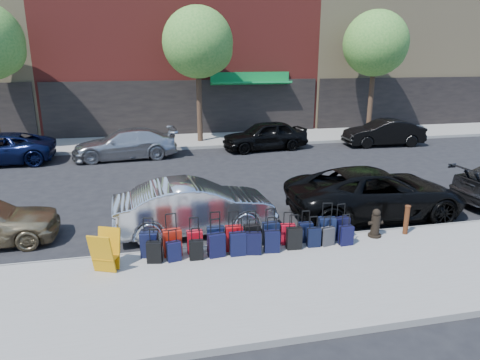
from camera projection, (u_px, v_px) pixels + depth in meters
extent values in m
plane|color=black|center=(220.00, 195.00, 15.53)|extent=(120.00, 120.00, 0.00)
cube|color=gray|center=(270.00, 283.00, 9.42)|extent=(60.00, 4.00, 0.15)
cube|color=gray|center=(191.00, 141.00, 24.88)|extent=(60.00, 4.00, 0.15)
cube|color=gray|center=(249.00, 245.00, 11.31)|extent=(60.00, 0.08, 0.15)
cube|color=gray|center=(195.00, 148.00, 22.98)|extent=(60.00, 0.08, 0.15)
cube|color=black|center=(187.00, 109.00, 26.24)|extent=(16.66, 0.15, 3.40)
cube|color=#0D7534|center=(251.00, 83.00, 26.31)|extent=(5.00, 0.91, 0.27)
cube|color=#0D7534|center=(250.00, 77.00, 26.49)|extent=(5.00, 0.10, 0.60)
cube|color=black|center=(418.00, 103.00, 29.53)|extent=(14.70, 0.15, 3.40)
cylinder|color=black|center=(199.00, 98.00, 23.81)|extent=(0.30, 0.30, 4.80)
sphere|color=#307627|center=(198.00, 42.00, 22.97)|extent=(3.80, 3.80, 3.80)
sphere|color=#307627|center=(209.00, 50.00, 23.20)|extent=(2.58, 2.58, 2.58)
cylinder|color=black|center=(371.00, 95.00, 25.97)|extent=(0.30, 0.30, 4.80)
sphere|color=#307627|center=(376.00, 43.00, 25.13)|extent=(3.80, 3.80, 3.80)
sphere|color=#307627|center=(384.00, 50.00, 25.36)|extent=(2.58, 2.58, 2.58)
cube|color=black|center=(149.00, 245.00, 10.41)|extent=(0.44, 0.29, 0.62)
cylinder|color=black|center=(147.00, 219.00, 10.22)|extent=(0.23, 0.07, 0.03)
cube|color=#9C160A|center=(172.00, 243.00, 10.47)|extent=(0.47, 0.29, 0.67)
cylinder|color=black|center=(171.00, 215.00, 10.26)|extent=(0.25, 0.06, 0.03)
cube|color=#B00B17|center=(195.00, 242.00, 10.63)|extent=(0.38, 0.21, 0.57)
cylinder|color=black|center=(194.00, 219.00, 10.46)|extent=(0.21, 0.03, 0.03)
cube|color=black|center=(216.00, 239.00, 10.70)|extent=(0.44, 0.27, 0.64)
cylinder|color=black|center=(215.00, 213.00, 10.50)|extent=(0.24, 0.05, 0.03)
cube|color=#A20A0F|center=(234.00, 238.00, 10.76)|extent=(0.44, 0.26, 0.64)
cylinder|color=black|center=(234.00, 213.00, 10.56)|extent=(0.24, 0.05, 0.03)
cube|color=black|center=(252.00, 236.00, 10.95)|extent=(0.41, 0.24, 0.60)
cylinder|color=black|center=(252.00, 212.00, 10.76)|extent=(0.22, 0.04, 0.03)
cube|color=black|center=(271.00, 234.00, 11.05)|extent=(0.42, 0.25, 0.61)
cylinder|color=black|center=(271.00, 210.00, 10.87)|extent=(0.23, 0.05, 0.03)
cube|color=#AC0B1C|center=(288.00, 234.00, 11.11)|extent=(0.39, 0.25, 0.54)
cylinder|color=black|center=(288.00, 213.00, 10.95)|extent=(0.20, 0.06, 0.03)
cube|color=black|center=(306.00, 232.00, 11.25)|extent=(0.37, 0.23, 0.53)
cylinder|color=black|center=(307.00, 212.00, 11.09)|extent=(0.20, 0.05, 0.03)
cube|color=black|center=(327.00, 229.00, 11.27)|extent=(0.47, 0.31, 0.65)
cylinder|color=black|center=(328.00, 204.00, 11.07)|extent=(0.25, 0.08, 0.03)
cube|color=black|center=(341.00, 228.00, 11.42)|extent=(0.43, 0.27, 0.61)
cylinder|color=black|center=(343.00, 205.00, 11.23)|extent=(0.23, 0.06, 0.03)
cube|color=black|center=(154.00, 252.00, 10.13)|extent=(0.39, 0.27, 0.52)
cylinder|color=black|center=(153.00, 230.00, 9.97)|extent=(0.20, 0.07, 0.03)
cube|color=black|center=(174.00, 251.00, 10.22)|extent=(0.36, 0.25, 0.48)
cylinder|color=black|center=(173.00, 231.00, 10.07)|extent=(0.19, 0.07, 0.03)
cube|color=black|center=(196.00, 250.00, 10.29)|extent=(0.34, 0.20, 0.49)
cylinder|color=black|center=(196.00, 229.00, 10.14)|extent=(0.19, 0.04, 0.03)
cube|color=black|center=(216.00, 245.00, 10.42)|extent=(0.43, 0.29, 0.60)
cylinder|color=black|center=(216.00, 220.00, 10.24)|extent=(0.23, 0.07, 0.03)
cube|color=black|center=(238.00, 244.00, 10.50)|extent=(0.40, 0.23, 0.58)
cylinder|color=black|center=(238.00, 220.00, 10.32)|extent=(0.22, 0.03, 0.03)
cube|color=black|center=(254.00, 243.00, 10.56)|extent=(0.41, 0.29, 0.55)
cylinder|color=black|center=(254.00, 221.00, 10.39)|extent=(0.21, 0.07, 0.03)
cube|color=black|center=(272.00, 241.00, 10.67)|extent=(0.40, 0.26, 0.56)
cylinder|color=black|center=(272.00, 219.00, 10.50)|extent=(0.21, 0.06, 0.03)
cube|color=black|center=(294.00, 238.00, 10.84)|extent=(0.39, 0.25, 0.56)
cylinder|color=black|center=(295.00, 216.00, 10.67)|extent=(0.21, 0.05, 0.03)
cube|color=black|center=(314.00, 237.00, 10.98)|extent=(0.35, 0.21, 0.50)
cylinder|color=black|center=(315.00, 218.00, 10.83)|extent=(0.19, 0.04, 0.03)
cube|color=#333337|center=(327.00, 236.00, 11.06)|extent=(0.36, 0.25, 0.48)
cylinder|color=black|center=(329.00, 217.00, 10.91)|extent=(0.19, 0.07, 0.03)
cube|color=black|center=(346.00, 235.00, 11.07)|extent=(0.35, 0.21, 0.51)
cylinder|color=black|center=(347.00, 215.00, 10.91)|extent=(0.20, 0.04, 0.03)
cylinder|color=black|center=(374.00, 235.00, 11.64)|extent=(0.36, 0.36, 0.06)
cylinder|color=black|center=(375.00, 225.00, 11.55)|extent=(0.24, 0.24, 0.55)
sphere|color=black|center=(377.00, 213.00, 11.46)|extent=(0.22, 0.22, 0.22)
cylinder|color=black|center=(376.00, 223.00, 11.54)|extent=(0.40, 0.11, 0.10)
cylinder|color=#38190C|center=(406.00, 220.00, 11.70)|extent=(0.13, 0.13, 0.80)
cylinder|color=#38190C|center=(408.00, 206.00, 11.59)|extent=(0.15, 0.15, 0.04)
cube|color=#CB880B|center=(102.00, 254.00, 9.52)|extent=(0.58, 0.43, 0.96)
cube|color=#CB880B|center=(109.00, 248.00, 9.84)|extent=(0.58, 0.43, 0.96)
cube|color=#CB880B|center=(106.00, 257.00, 9.72)|extent=(0.63, 0.53, 0.02)
imported|color=silver|center=(195.00, 207.00, 12.14)|extent=(4.66, 1.91, 1.50)
imported|color=black|center=(375.00, 193.00, 13.33)|extent=(5.59, 2.71, 1.53)
imported|color=#AFB1B6|center=(125.00, 144.00, 20.79)|extent=(5.10, 2.36, 1.44)
imported|color=black|center=(265.00, 135.00, 22.70)|extent=(4.70, 2.37, 1.54)
imported|color=black|center=(383.00, 133.00, 23.73)|extent=(4.45, 1.78, 1.44)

